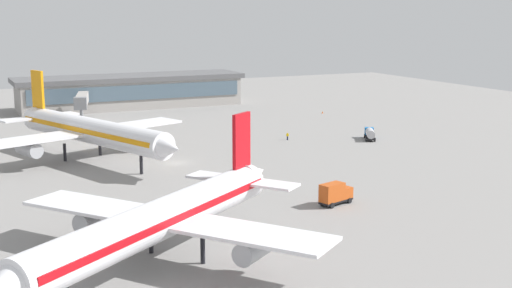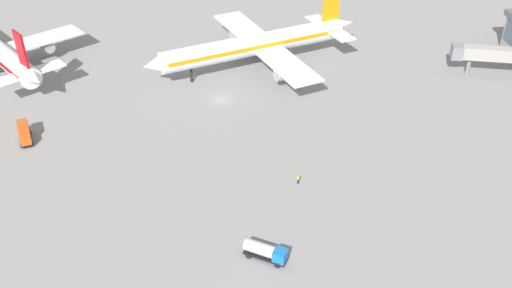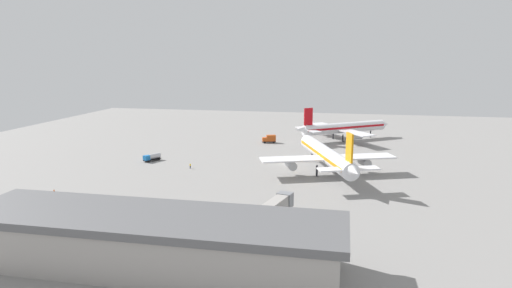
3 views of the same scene
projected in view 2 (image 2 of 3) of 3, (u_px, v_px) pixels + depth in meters
ground at (220, 99)px, 118.57m from camera, size 288.00×288.00×0.00m
airplane_taxiing at (257, 44)px, 127.54m from camera, size 41.49×50.39×15.91m
catering_truck at (24, 133)px, 104.90m from camera, size 5.91×3.50×3.30m
fuel_truck at (265, 251)px, 80.13m from camera, size 4.80×6.40×2.50m
ground_crew_worker at (298, 179)px, 94.70m from camera, size 0.54×0.54×1.67m
jet_bridge at (487, 54)px, 124.98m from camera, size 6.90×16.49×6.74m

